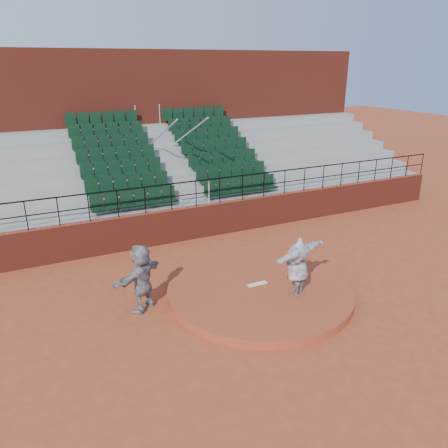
{
  "coord_description": "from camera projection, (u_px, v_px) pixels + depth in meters",
  "views": [
    {
      "loc": [
        -5.9,
        -9.96,
        6.54
      ],
      "look_at": [
        0.0,
        2.5,
        1.4
      ],
      "focal_mm": 35.0,
      "sensor_mm": 36.0,
      "label": 1
    }
  ],
  "objects": [
    {
      "name": "boundary_wall",
      "position": [
        197.0,
        222.0,
        17.1
      ],
      "size": [
        24.0,
        0.3,
        1.3
      ],
      "primitive_type": "cube",
      "color": "maroon",
      "rests_on": "ground"
    },
    {
      "name": "seating_deck",
      "position": [
        166.0,
        181.0,
        19.91
      ],
      "size": [
        24.0,
        5.97,
        4.63
      ],
      "color": "gray",
      "rests_on": "ground"
    },
    {
      "name": "press_box_facade",
      "position": [
        140.0,
        123.0,
        22.52
      ],
      "size": [
        24.0,
        3.0,
        7.1
      ],
      "primitive_type": "cube",
      "color": "maroon",
      "rests_on": "ground"
    },
    {
      "name": "ground",
      "position": [
        260.0,
        294.0,
        13.09
      ],
      "size": [
        90.0,
        90.0,
        0.0
      ],
      "primitive_type": "plane",
      "color": "#9F4224",
      "rests_on": "ground"
    },
    {
      "name": "pitching_rubber",
      "position": [
        257.0,
        284.0,
        13.12
      ],
      "size": [
        0.6,
        0.15,
        0.03
      ],
      "primitive_type": "cube",
      "color": "white",
      "rests_on": "pitchers_mound"
    },
    {
      "name": "wall_railing",
      "position": [
        196.0,
        188.0,
        16.61
      ],
      "size": [
        24.04,
        0.05,
        1.03
      ],
      "color": "black",
      "rests_on": "boundary_wall"
    },
    {
      "name": "fielder",
      "position": [
        142.0,
        278.0,
        11.98
      ],
      "size": [
        1.82,
        1.49,
        1.95
      ],
      "primitive_type": "imported",
      "rotation": [
        0.0,
        0.0,
        3.74
      ],
      "color": "black",
      "rests_on": "ground"
    },
    {
      "name": "pitcher",
      "position": [
        298.0,
        266.0,
        12.29
      ],
      "size": [
        2.23,
        1.25,
        1.76
      ],
      "primitive_type": "imported",
      "rotation": [
        0.0,
        0.0,
        3.47
      ],
      "color": "black",
      "rests_on": "pitchers_mound"
    },
    {
      "name": "pitchers_mound",
      "position": [
        260.0,
        290.0,
        13.04
      ],
      "size": [
        5.5,
        5.5,
        0.25
      ],
      "primitive_type": "cylinder",
      "color": "#A34124",
      "rests_on": "ground"
    }
  ]
}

